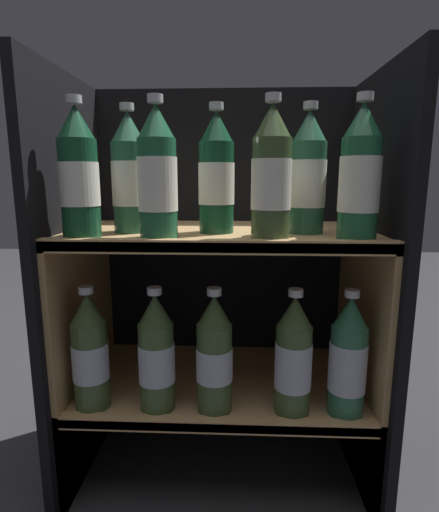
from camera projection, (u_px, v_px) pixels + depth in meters
fridge_back_wall at (224, 265)px, 1.06m from camera, size 0.67×0.02×0.88m
fridge_side_left at (75, 281)px, 0.89m from camera, size 0.02×0.39×0.88m
fridge_side_right at (371, 285)px, 0.86m from camera, size 0.02×0.39×0.88m
shelf_lower at (220, 396)px, 0.92m from camera, size 0.63×0.35×0.22m
shelf_upper at (220, 298)px, 0.88m from camera, size 0.63×0.35×0.56m
bottle_upper_front_0 at (79, 176)px, 0.72m from camera, size 0.07×0.07×0.25m
bottle_upper_front_1 at (157, 176)px, 0.72m from camera, size 0.07×0.07×0.25m
bottle_upper_front_2 at (271, 176)px, 0.71m from camera, size 0.07×0.07×0.25m
bottle_upper_front_3 at (360, 176)px, 0.70m from camera, size 0.07×0.07×0.25m
bottle_upper_back_0 at (130, 176)px, 0.80m from camera, size 0.07×0.07×0.25m
bottle_upper_back_1 at (216, 176)px, 0.79m from camera, size 0.07×0.07×0.25m
bottle_upper_back_2 at (308, 176)px, 0.78m from camera, size 0.07×0.07×0.25m
bottle_lower_front_0 at (90, 354)px, 0.79m from camera, size 0.07×0.07×0.25m
bottle_lower_front_1 at (157, 355)px, 0.78m from camera, size 0.07×0.07×0.25m
bottle_lower_front_2 at (214, 356)px, 0.78m from camera, size 0.07×0.07×0.25m
bottle_lower_front_3 at (293, 358)px, 0.77m from camera, size 0.07×0.07×0.25m
bottle_lower_front_4 at (348, 360)px, 0.77m from camera, size 0.07×0.07×0.25m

